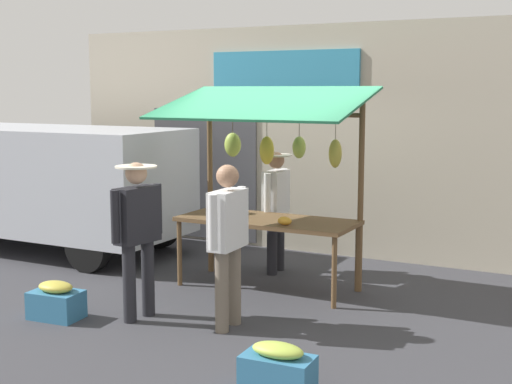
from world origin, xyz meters
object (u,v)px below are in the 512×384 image
produce_crate_near (278,370)px  produce_crate_side (56,301)px  shopper_with_ponytail (137,227)px  parked_van (38,177)px  vendor_with_sunhat (276,202)px  shopper_in_striped_shirt (228,234)px  market_stall (268,165)px

produce_crate_near → produce_crate_side: (2.95, -0.61, -0.01)m
produce_crate_side → shopper_with_ponytail: bearing=-152.9°
parked_van → vendor_with_sunhat: bearing=-175.5°
vendor_with_sunhat → produce_crate_near: vendor_with_sunhat is taller
shopper_in_striped_shirt → produce_crate_near: size_ratio=2.82×
shopper_in_striped_shirt → parked_van: 4.89m
vendor_with_sunhat → parked_van: (3.93, 0.33, 0.16)m
parked_van → produce_crate_near: parked_van is taller
parked_van → produce_crate_near: (-5.64, 3.14, -0.93)m
market_stall → produce_crate_near: market_stall is taller
market_stall → parked_van: market_stall is taller
market_stall → vendor_with_sunhat: 0.94m
produce_crate_side → vendor_with_sunhat: bearing=-113.5°
shopper_with_ponytail → parked_van: (3.48, -2.12, 0.11)m
vendor_with_sunhat → shopper_in_striped_shirt: shopper_in_striped_shirt is taller
market_stall → vendor_with_sunhat: size_ratio=1.53×
vendor_with_sunhat → parked_van: 3.94m
market_stall → produce_crate_side: size_ratio=4.34×
shopper_with_ponytail → produce_crate_near: shopper_with_ponytail is taller
shopper_with_ponytail → produce_crate_near: size_ratio=2.81×
shopper_in_striped_shirt → parked_van: parked_van is taller
vendor_with_sunhat → market_stall: bearing=14.0°
market_stall → produce_crate_side: (1.48, 2.16, -1.36)m
shopper_with_ponytail → shopper_in_striped_shirt: size_ratio=1.00×
shopper_with_ponytail → market_stall: bearing=-12.9°
market_stall → vendor_with_sunhat: market_stall is taller
shopper_in_striped_shirt → shopper_with_ponytail: bearing=98.3°
produce_crate_near → produce_crate_side: bearing=-11.7°
shopper_in_striped_shirt → parked_van: bearing=64.6°
vendor_with_sunhat → parked_van: bearing=-89.4°
shopper_in_striped_shirt → produce_crate_near: (-1.15, 1.20, -0.80)m
shopper_in_striped_shirt → produce_crate_near: 1.85m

